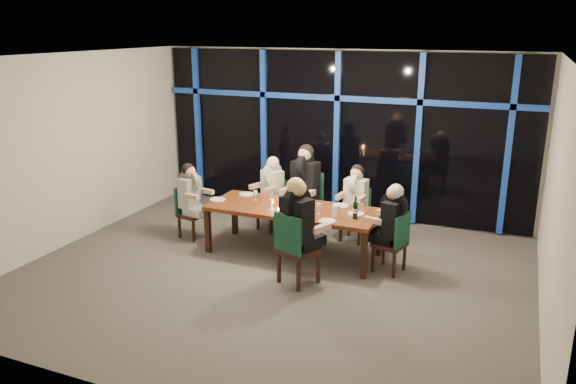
{
  "coord_description": "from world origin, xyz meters",
  "views": [
    {
      "loc": [
        3.03,
        -6.66,
        3.39
      ],
      "look_at": [
        0.0,
        0.6,
        1.05
      ],
      "focal_mm": 35.0,
      "sensor_mm": 36.0,
      "label": 1
    }
  ],
  "objects_px": {
    "chair_far_right": "(356,211)",
    "chair_near_mid": "(294,245)",
    "diner_far_mid": "(304,177)",
    "diner_far_right": "(355,192)",
    "chair_end_right": "(395,240)",
    "water_pitcher": "(336,211)",
    "chair_far_left": "(274,201)",
    "diner_end_left": "(191,190)",
    "chair_end_left": "(189,209)",
    "wine_bottle": "(355,210)",
    "diner_end_right": "(391,215)",
    "dining_table": "(293,212)",
    "diner_far_left": "(271,183)",
    "chair_far_mid": "(307,200)",
    "diner_near_mid": "(299,215)"
  },
  "relations": [
    {
      "from": "chair_far_right",
      "to": "diner_end_left",
      "type": "xyz_separation_m",
      "value": [
        -2.51,
        -0.96,
        0.34
      ]
    },
    {
      "from": "diner_end_left",
      "to": "water_pitcher",
      "type": "height_order",
      "value": "diner_end_left"
    },
    {
      "from": "chair_end_right",
      "to": "chair_near_mid",
      "type": "bearing_deg",
      "value": -38.13
    },
    {
      "from": "chair_far_left",
      "to": "chair_end_right",
      "type": "bearing_deg",
      "value": -2.53
    },
    {
      "from": "diner_far_left",
      "to": "diner_end_right",
      "type": "relative_size",
      "value": 0.98
    },
    {
      "from": "chair_near_mid",
      "to": "chair_end_right",
      "type": "bearing_deg",
      "value": -118.49
    },
    {
      "from": "diner_end_left",
      "to": "chair_near_mid",
      "type": "bearing_deg",
      "value": -102.83
    },
    {
      "from": "chair_near_mid",
      "to": "diner_end_right",
      "type": "xyz_separation_m",
      "value": [
        1.09,
        0.92,
        0.28
      ]
    },
    {
      "from": "chair_far_right",
      "to": "chair_near_mid",
      "type": "xyz_separation_m",
      "value": [
        -0.3,
        -1.97,
        0.09
      ]
    },
    {
      "from": "diner_end_right",
      "to": "chair_far_right",
      "type": "bearing_deg",
      "value": -128.94
    },
    {
      "from": "diner_end_right",
      "to": "chair_near_mid",
      "type": "bearing_deg",
      "value": -35.74
    },
    {
      "from": "diner_far_mid",
      "to": "chair_end_right",
      "type": "bearing_deg",
      "value": -19.73
    },
    {
      "from": "chair_near_mid",
      "to": "diner_end_right",
      "type": "bearing_deg",
      "value": -116.11
    },
    {
      "from": "chair_far_right",
      "to": "chair_far_left",
      "type": "bearing_deg",
      "value": -171.23
    },
    {
      "from": "chair_end_left",
      "to": "chair_end_right",
      "type": "height_order",
      "value": "chair_end_right"
    },
    {
      "from": "dining_table",
      "to": "wine_bottle",
      "type": "xyz_separation_m",
      "value": [
        1.01,
        -0.13,
        0.19
      ]
    },
    {
      "from": "chair_far_right",
      "to": "water_pitcher",
      "type": "bearing_deg",
      "value": -82.35
    },
    {
      "from": "dining_table",
      "to": "diner_end_left",
      "type": "xyz_separation_m",
      "value": [
        -1.8,
        0.01,
        0.14
      ]
    },
    {
      "from": "chair_end_right",
      "to": "diner_far_mid",
      "type": "relative_size",
      "value": 0.88
    },
    {
      "from": "chair_end_right",
      "to": "water_pitcher",
      "type": "relative_size",
      "value": 5.04
    },
    {
      "from": "chair_far_left",
      "to": "diner_end_left",
      "type": "xyz_separation_m",
      "value": [
        -1.07,
        -0.91,
        0.33
      ]
    },
    {
      "from": "diner_far_left",
      "to": "diner_far_right",
      "type": "xyz_separation_m",
      "value": [
        1.46,
        0.05,
        -0.01
      ]
    },
    {
      "from": "chair_far_left",
      "to": "diner_end_left",
      "type": "height_order",
      "value": "diner_end_left"
    },
    {
      "from": "chair_far_mid",
      "to": "diner_end_right",
      "type": "distance_m",
      "value": 1.96
    },
    {
      "from": "chair_far_mid",
      "to": "chair_end_right",
      "type": "relative_size",
      "value": 1.17
    },
    {
      "from": "chair_end_left",
      "to": "diner_end_right",
      "type": "xyz_separation_m",
      "value": [
        3.38,
        -0.1,
        0.38
      ]
    },
    {
      "from": "diner_near_mid",
      "to": "chair_far_right",
      "type": "bearing_deg",
      "value": -74.26
    },
    {
      "from": "water_pitcher",
      "to": "chair_end_left",
      "type": "bearing_deg",
      "value": -171.18
    },
    {
      "from": "chair_far_mid",
      "to": "diner_far_mid",
      "type": "relative_size",
      "value": 1.03
    },
    {
      "from": "chair_end_right",
      "to": "diner_end_left",
      "type": "xyz_separation_m",
      "value": [
        -3.38,
        0.1,
        0.32
      ]
    },
    {
      "from": "dining_table",
      "to": "chair_far_left",
      "type": "distance_m",
      "value": 1.2
    },
    {
      "from": "chair_far_left",
      "to": "diner_far_left",
      "type": "height_order",
      "value": "diner_far_left"
    },
    {
      "from": "diner_far_mid",
      "to": "diner_far_right",
      "type": "bearing_deg",
      "value": 11.69
    },
    {
      "from": "diner_near_mid",
      "to": "chair_near_mid",
      "type": "bearing_deg",
      "value": 90.0
    },
    {
      "from": "diner_end_right",
      "to": "wine_bottle",
      "type": "distance_m",
      "value": 0.51
    },
    {
      "from": "chair_near_mid",
      "to": "wine_bottle",
      "type": "distance_m",
      "value": 1.09
    },
    {
      "from": "chair_far_left",
      "to": "wine_bottle",
      "type": "distance_m",
      "value": 2.07
    },
    {
      "from": "chair_far_mid",
      "to": "diner_end_left",
      "type": "xyz_separation_m",
      "value": [
        -1.66,
        -0.94,
        0.24
      ]
    },
    {
      "from": "chair_far_mid",
      "to": "wine_bottle",
      "type": "height_order",
      "value": "wine_bottle"
    },
    {
      "from": "chair_far_right",
      "to": "chair_end_left",
      "type": "xyz_separation_m",
      "value": [
        -2.59,
        -0.95,
        -0.0
      ]
    },
    {
      "from": "chair_far_right",
      "to": "diner_end_right",
      "type": "distance_m",
      "value": 1.37
    },
    {
      "from": "diner_end_left",
      "to": "wine_bottle",
      "type": "xyz_separation_m",
      "value": [
        2.8,
        -0.14,
        0.05
      ]
    },
    {
      "from": "chair_far_left",
      "to": "diner_end_right",
      "type": "height_order",
      "value": "diner_end_right"
    },
    {
      "from": "chair_end_left",
      "to": "chair_end_right",
      "type": "xyz_separation_m",
      "value": [
        3.45,
        -0.12,
        0.02
      ]
    },
    {
      "from": "diner_far_left",
      "to": "diner_far_right",
      "type": "relative_size",
      "value": 1.01
    },
    {
      "from": "dining_table",
      "to": "diner_far_mid",
      "type": "relative_size",
      "value": 2.55
    },
    {
      "from": "chair_far_left",
      "to": "water_pitcher",
      "type": "relative_size",
      "value": 4.94
    },
    {
      "from": "chair_near_mid",
      "to": "diner_far_mid",
      "type": "distance_m",
      "value": 2.0
    },
    {
      "from": "chair_far_left",
      "to": "chair_end_left",
      "type": "distance_m",
      "value": 1.45
    },
    {
      "from": "chair_far_left",
      "to": "chair_far_right",
      "type": "distance_m",
      "value": 1.44
    }
  ]
}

